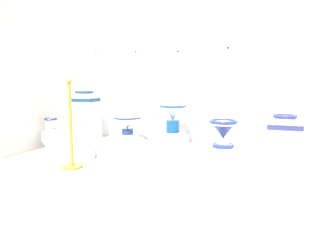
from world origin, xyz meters
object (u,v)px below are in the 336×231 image
Objects in this scene: antique_toilet_rightmost at (85,107)px; plinth_block_tall_cobalt at (128,141)px; info_placard_first at (98,56)px; info_placard_fourth at (230,51)px; info_placard_third at (180,54)px; plinth_block_rightmost at (86,132)px; decorative_vase_corner at (51,136)px; antique_toilet_tall_cobalt at (127,123)px; plinth_block_slender_white at (173,141)px; plinth_block_pale_glazed at (283,153)px; stanchion_post_near_left at (71,139)px; antique_toilet_slender_white at (173,114)px; antique_toilet_broad_patterned at (223,130)px; plinth_block_broad_patterned at (223,150)px; antique_toilet_pale_glazed at (284,132)px; info_placard_second at (139,55)px.

plinth_block_tall_cobalt is (0.71, -0.05, -0.45)m from antique_toilet_rightmost.
info_placard_fourth is at bearing -0.00° from info_placard_first.
info_placard_fourth is (1.30, 0.41, 1.21)m from plinth_block_tall_cobalt.
info_placard_third reaches higher than antique_toilet_rightmost.
plinth_block_rightmost is 0.77× the size of decorative_vase_corner.
antique_toilet_tall_cobalt is 0.67m from plinth_block_slender_white.
plinth_block_pale_glazed is 0.84× the size of decorative_vase_corner.
plinth_block_rightmost is 0.88× the size of antique_toilet_tall_cobalt.
plinth_block_pale_glazed is at bearing -1.70° from plinth_block_rightmost.
info_placard_fourth is at bearing 39.59° from stanchion_post_near_left.
antique_toilet_slender_white is 3.08× the size of info_placard_third.
decorative_vase_corner is (-2.41, -0.14, -0.19)m from antique_toilet_broad_patterned.
plinth_block_slender_white is at bearing 177.07° from plinth_block_pale_glazed.
plinth_block_slender_white is at bearing -86.92° from info_placard_third.
antique_toilet_tall_cobalt is at bearing -3.75° from antique_toilet_rightmost.
plinth_block_broad_patterned is 3.30× the size of info_placard_first.
info_placard_first is at bearing 149.87° from plinth_block_tall_cobalt.
antique_toilet_broad_patterned is at bearing -2.54° from plinth_block_tall_cobalt.
antique_toilet_rightmost is 1.41× the size of antique_toilet_broad_patterned.
plinth_block_tall_cobalt is 1.13m from decorative_vase_corner.
antique_toilet_slender_white is at bearing 172.03° from antique_toilet_broad_patterned.
antique_toilet_slender_white is 0.88m from info_placard_third.
plinth_block_slender_white is (1.34, -0.01, -0.05)m from plinth_block_rightmost.
stanchion_post_near_left is (-2.21, -0.83, -0.06)m from antique_toilet_pale_glazed.
plinth_block_slender_white is at bearing 177.07° from antique_toilet_pale_glazed.
info_placard_third is at bearing 145.75° from antique_toilet_broad_patterned.
plinth_block_tall_cobalt reaches higher than plinth_block_broad_patterned.
antique_toilet_rightmost is 0.84m from info_placard_first.
antique_toilet_rightmost is 1.09× the size of antique_toilet_slender_white.
info_placard_first is 1.37m from decorative_vase_corner.
info_placard_third is (0.62, 0.41, 0.93)m from antique_toilet_tall_cobalt.
decorative_vase_corner is at bearing -172.43° from antique_toilet_slender_white.
plinth_block_broad_patterned is (1.30, -0.06, -0.26)m from antique_toilet_tall_cobalt.
info_placard_first reaches higher than antique_toilet_pale_glazed.
antique_toilet_rightmost is 2.18m from info_placard_fourth.
info_placard_fourth is at bearing 146.67° from plinth_block_pale_glazed.
antique_toilet_pale_glazed is (0.67, 0.02, 0.24)m from plinth_block_broad_patterned.
plinth_block_pale_glazed is 1.85m from info_placard_third.
antique_toilet_broad_patterned is 0.67m from antique_toilet_pale_glazed.
antique_toilet_broad_patterned is at bearing -2.96° from antique_toilet_rightmost.
antique_toilet_broad_patterned is at bearing -177.90° from plinth_block_pale_glazed.
info_placard_first is at bearing 164.48° from plinth_block_slender_white.
plinth_block_tall_cobalt is 0.90× the size of antique_toilet_tall_cobalt.
info_placard_fourth reaches higher than plinth_block_slender_white.
antique_toilet_rightmost is 1.22× the size of antique_toilet_tall_cobalt.
plinth_block_tall_cobalt is at bearing 74.55° from stanchion_post_near_left.
info_placard_third is (-1.35, 0.44, 0.94)m from antique_toilet_pale_glazed.
antique_toilet_pale_glazed is (1.97, -0.03, -0.01)m from antique_toilet_tall_cobalt.
plinth_block_slender_white is 1.38m from info_placard_second.
antique_toilet_pale_glazed is at bearing 3.05° from decorative_vase_corner.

